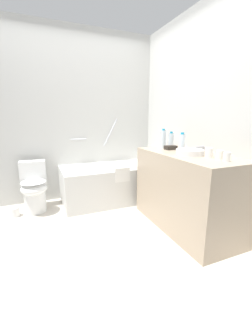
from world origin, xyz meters
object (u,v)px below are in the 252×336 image
drinking_glass_2 (209,153)px  sink_faucet (203,150)px  sink_basin (190,152)px  amenity_basket (171,148)px  toilet_paper_roll (15,212)px  drinking_glass_1 (227,157)px  water_bottle_2 (182,143)px  drinking_glass_0 (220,155)px  bathtub (111,182)px  toilet (34,188)px  water_bottle_0 (171,140)px  water_bottle_1 (163,139)px

drinking_glass_2 → sink_faucet: bearing=64.2°
sink_basin → amenity_basket: size_ratio=2.10×
sink_basin → toilet_paper_roll: 2.34m
sink_basin → drinking_glass_1: bearing=-79.3°
water_bottle_2 → drinking_glass_0: (0.03, -0.55, -0.06)m
bathtub → toilet: bathtub is taller
drinking_glass_1 → sink_faucet: bearing=77.0°
water_bottle_2 → drinking_glass_2: water_bottle_2 is taller
drinking_glass_1 → amenity_basket: 0.82m
bathtub → toilet: 1.11m
sink_faucet → drinking_glass_1: sink_faucet is taller
sink_faucet → toilet_paper_roll: 2.49m
toilet → amenity_basket: amenity_basket is taller
sink_basin → water_bottle_0: bearing=77.4°
bathtub → water_bottle_0: bathtub is taller
toilet → water_bottle_1: size_ratio=2.78×
sink_basin → water_bottle_1: 0.58m
sink_faucet → amenity_basket: (-0.14, 0.41, -0.01)m
sink_basin → amenity_basket: bearing=85.2°
bathtub → toilet_paper_roll: 1.39m
water_bottle_1 → sink_faucet: bearing=-75.6°
toilet → water_bottle_1: (1.62, -0.67, 0.67)m
sink_basin → bathtub: bearing=111.7°
water_bottle_2 → drinking_glass_1: bearing=-88.8°
drinking_glass_0 → sink_faucet: bearing=75.5°
water_bottle_0 → water_bottle_2: (-0.05, -0.29, 0.00)m
sink_faucet → drinking_glass_2: (-0.09, -0.19, 0.01)m
water_bottle_2 → drinking_glass_1: size_ratio=2.64×
water_bottle_2 → drinking_glass_0: size_ratio=2.55×
sink_basin → sink_faucet: (0.17, 0.00, 0.01)m
water_bottle_2 → toilet_paper_roll: bearing=154.2°
toilet → drinking_glass_2: (1.68, -1.44, 0.60)m
water_bottle_0 → drinking_glass_2: bearing=-92.8°
drinking_glass_0 → toilet_paper_roll: 2.59m
drinking_glass_1 → drinking_glass_0: bearing=82.2°
sink_basin → water_bottle_1: size_ratio=1.18×
sink_faucet → drinking_glass_1: (-0.10, -0.42, 0.00)m
water_bottle_0 → drinking_glass_1: (-0.04, -0.94, -0.06)m
drinking_glass_0 → toilet: bearing=137.1°
sink_basin → toilet: bearing=142.0°
toilet → water_bottle_1: bearing=68.2°
bathtub → water_bottle_2: bathtub is taller
drinking_glass_1 → toilet_paper_roll: bearing=140.9°
sink_basin → sink_faucet: bearing=0.0°
bathtub → sink_faucet: bearing=-61.5°
bathtub → toilet_paper_roll: bathtub is taller
sink_faucet → water_bottle_0: 0.53m
sink_basin → drinking_glass_2: bearing=-66.9°
bathtub → water_bottle_0: bearing=-48.9°
bathtub → amenity_basket: bathtub is taller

